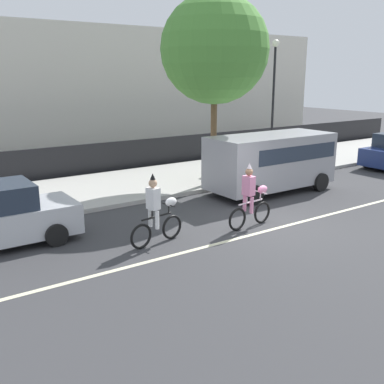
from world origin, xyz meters
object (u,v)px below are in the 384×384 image
object	(u,v)px
parade_cyclist_pink	(251,199)
parked_van_grey	(272,159)
street_lamp_post	(274,82)
parade_cyclist_zebra	(157,213)

from	to	relation	value
parade_cyclist_pink	parked_van_grey	size ratio (longest dim) A/B	0.38
street_lamp_post	parade_cyclist_pink	bearing A→B (deg)	-137.30
parked_van_grey	street_lamp_post	world-z (taller)	street_lamp_post
parade_cyclist_pink	parked_van_grey	world-z (taller)	parked_van_grey
parade_cyclist_zebra	street_lamp_post	distance (m)	13.21
parade_cyclist_zebra	parked_van_grey	bearing A→B (deg)	19.71
parade_cyclist_zebra	parade_cyclist_pink	distance (m)	2.96
parade_cyclist_pink	parade_cyclist_zebra	bearing A→B (deg)	172.99
parade_cyclist_pink	parked_van_grey	bearing A→B (deg)	37.71
parade_cyclist_pink	street_lamp_post	bearing A→B (deg)	42.70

